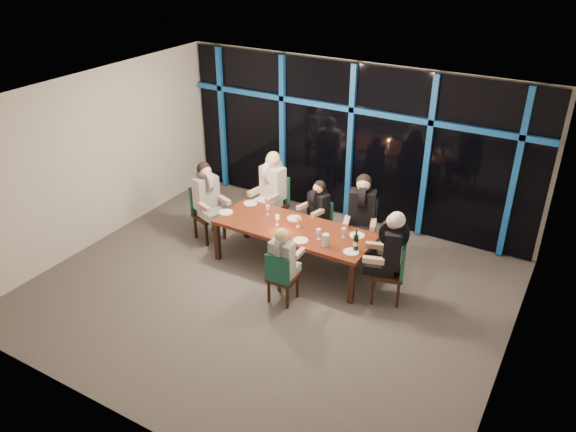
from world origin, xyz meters
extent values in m
plane|color=#5D5652|center=(0.00, 0.00, 0.00)|extent=(7.00, 7.00, 0.00)
cube|color=beige|center=(0.00, 3.00, 1.50)|extent=(7.00, 0.04, 3.00)
cube|color=beige|center=(0.00, -3.00, 1.50)|extent=(7.00, 0.04, 3.00)
cube|color=beige|center=(-3.50, 0.00, 1.50)|extent=(0.04, 6.00, 3.00)
cube|color=beige|center=(3.50, 0.00, 1.50)|extent=(0.04, 6.00, 3.00)
cube|color=white|center=(0.00, 0.00, 3.00)|extent=(7.00, 6.00, 0.04)
cube|color=black|center=(0.00, 2.94, 1.50)|extent=(6.86, 0.04, 2.94)
cube|color=#144F9B|center=(-2.90, 2.89, 1.50)|extent=(0.10, 0.10, 2.94)
cube|color=#144F9B|center=(-1.45, 2.89, 1.50)|extent=(0.10, 0.10, 2.94)
cube|color=#144F9B|center=(0.00, 2.89, 1.50)|extent=(0.10, 0.10, 2.94)
cube|color=#144F9B|center=(1.45, 2.89, 1.50)|extent=(0.10, 0.10, 2.94)
cube|color=#144F9B|center=(2.90, 2.89, 1.50)|extent=(0.10, 0.10, 2.94)
cube|color=#144F9B|center=(0.00, 2.89, 2.16)|extent=(6.86, 0.10, 0.10)
cube|color=#FF2D14|center=(1.10, 3.25, 2.15)|extent=(0.60, 0.05, 0.35)
cube|color=maroon|center=(0.00, 0.80, 0.72)|extent=(2.60, 1.00, 0.06)
cube|color=black|center=(-1.24, 0.36, 0.34)|extent=(0.08, 0.08, 0.69)
cube|color=black|center=(1.24, 0.36, 0.34)|extent=(0.08, 0.08, 0.69)
cube|color=black|center=(-1.24, 1.24, 0.34)|extent=(0.08, 0.08, 0.69)
cube|color=black|center=(1.24, 1.24, 0.34)|extent=(0.08, 0.08, 0.69)
cube|color=black|center=(-1.00, 1.71, 0.48)|extent=(0.56, 0.56, 0.06)
cube|color=#1B5742|center=(-0.96, 1.93, 0.78)|extent=(0.49, 0.13, 0.54)
cube|color=black|center=(-1.22, 1.56, 0.23)|extent=(0.05, 0.05, 0.45)
cube|color=black|center=(-0.84, 1.49, 0.23)|extent=(0.05, 0.05, 0.45)
cube|color=black|center=(-1.16, 1.94, 0.23)|extent=(0.05, 0.05, 0.45)
cube|color=black|center=(-0.77, 1.87, 0.23)|extent=(0.05, 0.05, 0.45)
cube|color=black|center=(0.00, 1.60, 0.40)|extent=(0.49, 0.49, 0.05)
cube|color=#1B5742|center=(0.05, 1.77, 0.63)|extent=(0.39, 0.15, 0.44)
cube|color=black|center=(-0.19, 1.49, 0.18)|extent=(0.04, 0.04, 0.37)
cube|color=black|center=(0.11, 1.40, 0.18)|extent=(0.04, 0.04, 0.37)
cube|color=black|center=(-0.10, 1.79, 0.18)|extent=(0.04, 0.04, 0.37)
cube|color=black|center=(0.20, 1.71, 0.18)|extent=(0.04, 0.04, 0.37)
cube|color=black|center=(0.83, 1.59, 0.49)|extent=(0.61, 0.61, 0.06)
cube|color=#1B5742|center=(0.76, 1.80, 0.78)|extent=(0.48, 0.19, 0.54)
cube|color=black|center=(0.70, 1.35, 0.23)|extent=(0.05, 0.05, 0.45)
cube|color=black|center=(1.07, 1.47, 0.23)|extent=(0.05, 0.05, 0.45)
cube|color=black|center=(0.58, 1.72, 0.23)|extent=(0.05, 0.05, 0.45)
cube|color=black|center=(0.96, 1.84, 0.23)|extent=(0.05, 0.05, 0.45)
cube|color=black|center=(-1.78, 0.85, 0.47)|extent=(0.60, 0.60, 0.06)
cube|color=#1B5742|center=(-1.98, 0.93, 0.75)|extent=(0.21, 0.46, 0.52)
cube|color=black|center=(-1.67, 0.62, 0.22)|extent=(0.05, 0.05, 0.44)
cube|color=black|center=(-1.55, 0.97, 0.22)|extent=(0.05, 0.05, 0.44)
cube|color=black|center=(-2.02, 0.74, 0.22)|extent=(0.05, 0.05, 0.44)
cube|color=black|center=(-1.90, 1.09, 0.22)|extent=(0.05, 0.05, 0.44)
cube|color=black|center=(1.65, 0.72, 0.47)|extent=(0.59, 0.59, 0.06)
cube|color=#1B5742|center=(1.85, 0.78, 0.76)|extent=(0.19, 0.47, 0.53)
cube|color=black|center=(1.42, 0.85, 0.22)|extent=(0.05, 0.05, 0.44)
cube|color=black|center=(1.53, 0.48, 0.22)|extent=(0.05, 0.05, 0.44)
cube|color=black|center=(1.78, 0.96, 0.22)|extent=(0.05, 0.05, 0.44)
cube|color=black|center=(1.89, 0.60, 0.22)|extent=(0.05, 0.05, 0.44)
cube|color=black|center=(0.31, -0.09, 0.40)|extent=(0.41, 0.41, 0.05)
cube|color=#1B5742|center=(0.32, -0.27, 0.64)|extent=(0.40, 0.06, 0.44)
cube|color=black|center=(0.47, 0.08, 0.19)|extent=(0.04, 0.04, 0.37)
cube|color=black|center=(0.15, 0.07, 0.19)|extent=(0.04, 0.04, 0.37)
cube|color=black|center=(0.48, -0.24, 0.19)|extent=(0.04, 0.04, 0.37)
cube|color=black|center=(0.16, -0.25, 0.19)|extent=(0.04, 0.04, 0.37)
cube|color=white|center=(-1.02, 1.59, 0.59)|extent=(0.46, 0.51, 0.15)
cube|color=white|center=(-0.99, 1.76, 0.95)|extent=(0.47, 0.33, 0.60)
cylinder|color=white|center=(-0.99, 1.76, 1.19)|extent=(0.18, 0.46, 0.45)
sphere|color=tan|center=(-0.99, 1.74, 1.38)|extent=(0.23, 0.23, 0.23)
sphere|color=tan|center=(-0.99, 1.78, 1.41)|extent=(0.25, 0.25, 0.25)
cube|color=tan|center=(-1.24, 1.54, 0.79)|extent=(0.14, 0.33, 0.09)
cube|color=tan|center=(-0.82, 1.47, 0.79)|extent=(0.14, 0.33, 0.09)
cube|color=black|center=(-0.02, 1.50, 0.48)|extent=(0.41, 0.44, 0.12)
cube|color=black|center=(0.01, 1.63, 0.77)|extent=(0.40, 0.30, 0.49)
cylinder|color=black|center=(0.01, 1.63, 0.97)|extent=(0.19, 0.38, 0.37)
sphere|color=tan|center=(0.01, 1.61, 1.13)|extent=(0.18, 0.18, 0.18)
sphere|color=black|center=(0.02, 1.65, 1.15)|extent=(0.20, 0.20, 0.20)
cube|color=tan|center=(-0.21, 1.48, 0.79)|extent=(0.14, 0.27, 0.07)
cube|color=tan|center=(0.13, 1.38, 0.79)|extent=(0.14, 0.27, 0.07)
cube|color=black|center=(0.87, 1.47, 0.59)|extent=(0.50, 0.55, 0.15)
cube|color=black|center=(0.81, 1.64, 0.95)|extent=(0.49, 0.37, 0.60)
cylinder|color=black|center=(0.81, 1.64, 1.19)|extent=(0.24, 0.46, 0.45)
sphere|color=tan|center=(0.82, 1.62, 1.38)|extent=(0.23, 0.23, 0.23)
sphere|color=black|center=(0.81, 1.66, 1.41)|extent=(0.25, 0.25, 0.25)
cube|color=tan|center=(0.68, 1.32, 0.79)|extent=(0.18, 0.33, 0.09)
cube|color=tan|center=(1.10, 1.45, 0.79)|extent=(0.18, 0.33, 0.09)
cube|color=black|center=(-1.67, 0.81, 0.57)|extent=(0.54, 0.50, 0.15)
cube|color=black|center=(-1.82, 0.87, 0.91)|extent=(0.38, 0.48, 0.58)
cylinder|color=black|center=(-1.82, 0.87, 1.14)|extent=(0.45, 0.25, 0.44)
sphere|color=tan|center=(-1.80, 0.86, 1.33)|extent=(0.22, 0.22, 0.22)
sphere|color=black|center=(-1.84, 0.88, 1.36)|extent=(0.24, 0.24, 0.24)
cube|color=tan|center=(-1.66, 0.59, 0.79)|extent=(0.32, 0.18, 0.08)
cube|color=tan|center=(-1.52, 0.98, 0.79)|extent=(0.32, 0.18, 0.08)
cube|color=black|center=(1.53, 0.68, 0.58)|extent=(0.53, 0.49, 0.15)
cube|color=black|center=(1.69, 0.73, 0.93)|extent=(0.36, 0.48, 0.59)
cylinder|color=black|center=(1.69, 0.73, 1.16)|extent=(0.45, 0.23, 0.44)
sphere|color=tan|center=(1.67, 0.73, 1.35)|extent=(0.22, 0.22, 0.22)
sphere|color=silver|center=(1.71, 0.74, 1.38)|extent=(0.24, 0.24, 0.24)
cube|color=tan|center=(1.39, 0.86, 0.79)|extent=(0.33, 0.17, 0.08)
cube|color=tan|center=(1.51, 0.46, 0.79)|extent=(0.33, 0.17, 0.08)
cube|color=black|center=(0.31, 0.02, 0.49)|extent=(0.33, 0.38, 0.12)
cube|color=black|center=(0.31, -0.12, 0.78)|extent=(0.36, 0.22, 0.50)
cylinder|color=black|center=(0.31, -0.12, 0.98)|extent=(0.10, 0.37, 0.37)
sphere|color=tan|center=(0.31, -0.11, 1.13)|extent=(0.19, 0.19, 0.19)
sphere|color=tan|center=(0.32, -0.14, 1.16)|extent=(0.20, 0.20, 0.20)
cube|color=tan|center=(0.49, 0.09, 0.79)|extent=(0.08, 0.27, 0.07)
cube|color=tan|center=(0.13, 0.08, 0.79)|extent=(0.08, 0.27, 0.07)
cylinder|color=white|center=(-1.09, 1.16, 0.76)|extent=(0.24, 0.24, 0.01)
cylinder|color=white|center=(-0.15, 1.06, 0.76)|extent=(0.24, 0.24, 0.01)
cylinder|color=white|center=(0.99, 1.06, 0.76)|extent=(0.24, 0.24, 0.01)
cylinder|color=white|center=(-1.26, 0.66, 0.76)|extent=(0.24, 0.24, 0.01)
cylinder|color=white|center=(1.12, 0.56, 0.76)|extent=(0.24, 0.24, 0.01)
cylinder|color=white|center=(0.30, 0.47, 0.76)|extent=(0.24, 0.24, 0.01)
cylinder|color=black|center=(1.15, 0.64, 0.88)|extent=(0.08, 0.08, 0.26)
cylinder|color=black|center=(1.15, 0.64, 1.05)|extent=(0.03, 0.03, 0.10)
cylinder|color=silver|center=(1.15, 0.64, 0.88)|extent=(0.08, 0.08, 0.07)
cylinder|color=silver|center=(0.69, 0.54, 0.85)|extent=(0.11, 0.11, 0.20)
cylinder|color=silver|center=(0.75, 0.54, 0.87)|extent=(0.02, 0.02, 0.14)
cylinder|color=#F49E49|center=(-0.11, 0.57, 0.76)|extent=(0.05, 0.05, 0.03)
cylinder|color=silver|center=(-0.28, 0.74, 0.75)|extent=(0.07, 0.07, 0.01)
cylinder|color=silver|center=(-0.28, 0.74, 0.81)|extent=(0.01, 0.01, 0.10)
cylinder|color=silver|center=(-0.28, 0.74, 0.90)|extent=(0.07, 0.07, 0.07)
cylinder|color=silver|center=(0.04, 0.84, 0.75)|extent=(0.07, 0.07, 0.01)
cylinder|color=silver|center=(0.04, 0.84, 0.81)|extent=(0.01, 0.01, 0.11)
cylinder|color=silver|center=(0.04, 0.84, 0.91)|extent=(0.08, 0.08, 0.08)
cylinder|color=white|center=(0.51, 0.66, 0.75)|extent=(0.06, 0.06, 0.01)
cylinder|color=white|center=(0.51, 0.66, 0.81)|extent=(0.01, 0.01, 0.10)
cylinder|color=white|center=(0.51, 0.66, 0.89)|extent=(0.07, 0.07, 0.07)
cylinder|color=silver|center=(-0.61, 0.97, 0.75)|extent=(0.06, 0.06, 0.01)
cylinder|color=silver|center=(-0.61, 0.97, 0.80)|extent=(0.01, 0.01, 0.10)
cylinder|color=silver|center=(-0.61, 0.97, 0.89)|extent=(0.07, 0.07, 0.07)
cylinder|color=silver|center=(0.82, 0.91, 0.75)|extent=(0.06, 0.06, 0.01)
cylinder|color=silver|center=(0.82, 0.91, 0.80)|extent=(0.01, 0.01, 0.09)
cylinder|color=silver|center=(0.82, 0.91, 0.88)|extent=(0.06, 0.06, 0.06)
camera|label=1|loc=(3.89, -6.11, 5.14)|focal=35.00mm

